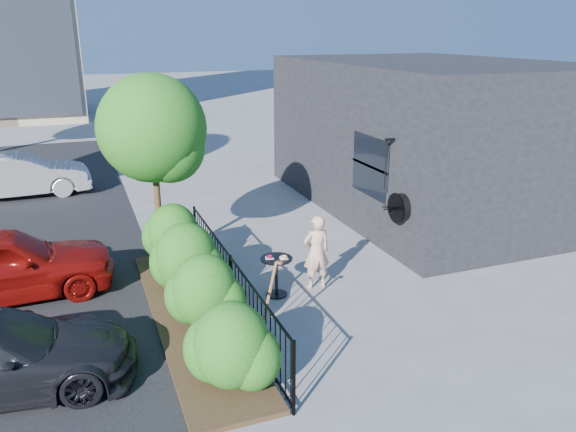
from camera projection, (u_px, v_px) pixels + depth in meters
name	position (u px, v px, depth m)	size (l,w,h in m)	color
ground	(310.00, 299.00, 10.50)	(120.00, 120.00, 0.00)	gray
shop_building	(428.00, 134.00, 15.72)	(6.22, 9.00, 4.00)	black
fence	(231.00, 284.00, 9.82)	(0.05, 6.05, 1.10)	black
planting_bed	(193.00, 317.00, 9.75)	(1.30, 6.00, 0.08)	#382616
shrubs	(196.00, 279.00, 9.66)	(1.10, 5.60, 1.24)	#1D6216
patio_tree	(156.00, 135.00, 11.32)	(2.20, 2.20, 3.94)	#3F2B19
cafe_table	(277.00, 270.00, 10.48)	(0.60, 0.60, 0.81)	black
woman	(316.00, 252.00, 10.75)	(0.54, 0.35, 1.47)	#E4B193
shovel	(266.00, 308.00, 8.83)	(0.47, 0.18, 1.42)	brown
car_red	(1.00, 265.00, 10.31)	(1.60, 3.97, 1.35)	#9A100C
car_silver	(21.00, 175.00, 16.77)	(1.37, 3.93, 1.29)	#AEAEB3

